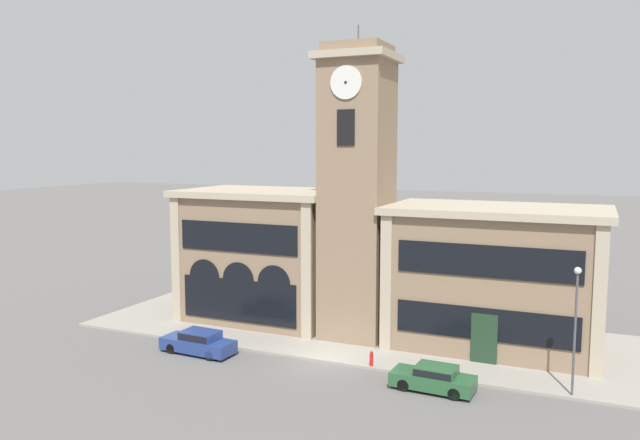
{
  "coord_description": "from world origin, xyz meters",
  "views": [
    {
      "loc": [
        14.15,
        -32.5,
        12.56
      ],
      "look_at": [
        -1.75,
        3.44,
        8.03
      ],
      "focal_mm": 35.0,
      "sensor_mm": 36.0,
      "label": 1
    }
  ],
  "objects_px": {
    "parked_car_mid": "(434,378)",
    "fire_hydrant": "(371,359)",
    "parked_car_near": "(199,342)",
    "street_lamp": "(576,313)"
  },
  "relations": [
    {
      "from": "parked_car_mid",
      "to": "fire_hydrant",
      "type": "distance_m",
      "value": 4.44
    },
    {
      "from": "parked_car_mid",
      "to": "fire_hydrant",
      "type": "xyz_separation_m",
      "value": [
        -4.05,
        1.82,
        -0.13
      ]
    },
    {
      "from": "fire_hydrant",
      "to": "parked_car_mid",
      "type": "bearing_deg",
      "value": -24.17
    },
    {
      "from": "parked_car_near",
      "to": "street_lamp",
      "type": "relative_size",
      "value": 0.73
    },
    {
      "from": "parked_car_mid",
      "to": "street_lamp",
      "type": "height_order",
      "value": "street_lamp"
    },
    {
      "from": "parked_car_near",
      "to": "parked_car_mid",
      "type": "xyz_separation_m",
      "value": [
        14.62,
        0.0,
        -0.04
      ]
    },
    {
      "from": "parked_car_near",
      "to": "parked_car_mid",
      "type": "height_order",
      "value": "parked_car_near"
    },
    {
      "from": "parked_car_near",
      "to": "fire_hydrant",
      "type": "height_order",
      "value": "parked_car_near"
    },
    {
      "from": "parked_car_near",
      "to": "fire_hydrant",
      "type": "bearing_deg",
      "value": -167.45
    },
    {
      "from": "parked_car_near",
      "to": "fire_hydrant",
      "type": "xyz_separation_m",
      "value": [
        10.57,
        1.82,
        -0.18
      ]
    }
  ]
}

